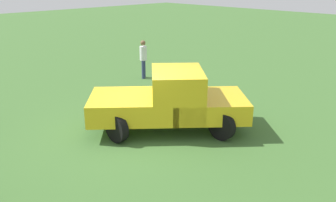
{
  "coord_description": "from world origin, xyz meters",
  "views": [
    {
      "loc": [
        7.5,
        -6.33,
        4.43
      ],
      "look_at": [
        0.29,
        0.77,
        0.9
      ],
      "focal_mm": 38.23,
      "sensor_mm": 36.0,
      "label": 1
    }
  ],
  "objects": [
    {
      "name": "pickup_truck",
      "position": [
        0.37,
        0.86,
        0.96
      ],
      "size": [
        4.57,
        4.78,
        1.84
      ],
      "rotation": [
        0.0,
        0.0,
        3.98
      ],
      "color": "black",
      "rests_on": "ground_plane"
    },
    {
      "name": "person_visitor",
      "position": [
        -4.63,
        4.05,
        0.98
      ],
      "size": [
        0.45,
        0.45,
        1.74
      ],
      "rotation": [
        0.0,
        0.0,
        0.68
      ],
      "color": "navy",
      "rests_on": "ground_plane"
    },
    {
      "name": "ground_plane",
      "position": [
        0.0,
        0.0,
        0.0
      ],
      "size": [
        80.0,
        80.0,
        0.0
      ],
      "primitive_type": "plane",
      "color": "#3D662D"
    }
  ]
}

